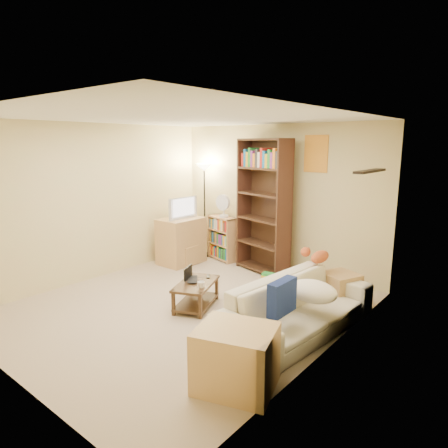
# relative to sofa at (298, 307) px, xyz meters

# --- Properties ---
(room) EXTENTS (4.50, 4.54, 2.52)m
(room) POSITION_rel_sofa_xyz_m (-1.55, -0.29, 1.31)
(room) COLOR #C9AB96
(room) RESTS_ON ground
(sofa) EXTENTS (2.29, 1.25, 0.62)m
(sofa) POSITION_rel_sofa_xyz_m (0.00, 0.00, 0.00)
(sofa) COLOR beige
(sofa) RESTS_ON ground
(navy_pillow) EXTENTS (0.12, 0.41, 0.37)m
(navy_pillow) POSITION_rel_sofa_xyz_m (0.06, -0.47, 0.28)
(navy_pillow) COLOR navy
(navy_pillow) RESTS_ON sofa
(cream_blanket) EXTENTS (0.57, 0.41, 0.25)m
(cream_blanket) POSITION_rel_sofa_xyz_m (0.16, 0.04, 0.22)
(cream_blanket) COLOR white
(cream_blanket) RESTS_ON sofa
(tabby_cat) EXTENTS (0.49, 0.21, 0.17)m
(tabby_cat) POSITION_rel_sofa_xyz_m (-0.20, 0.84, 0.40)
(tabby_cat) COLOR #C45429
(tabby_cat) RESTS_ON sofa
(coffee_table) EXTENTS (0.70, 0.89, 0.35)m
(coffee_table) POSITION_rel_sofa_xyz_m (-1.43, -0.22, -0.10)
(coffee_table) COLOR #462F1B
(coffee_table) RESTS_ON ground
(laptop) EXTENTS (0.53, 0.53, 0.03)m
(laptop) POSITION_rel_sofa_xyz_m (-1.48, -0.16, 0.05)
(laptop) COLOR black
(laptop) RESTS_ON coffee_table
(laptop_screen) EXTENTS (0.11, 0.24, 0.17)m
(laptop_screen) POSITION_rel_sofa_xyz_m (-1.59, -0.20, 0.14)
(laptop_screen) COLOR white
(laptop_screen) RESTS_ON laptop
(mug) EXTENTS (0.18, 0.18, 0.08)m
(mug) POSITION_rel_sofa_xyz_m (-1.24, -0.32, 0.08)
(mug) COLOR white
(mug) RESTS_ON coffee_table
(tv_remote) EXTENTS (0.12, 0.13, 0.02)m
(tv_remote) POSITION_rel_sofa_xyz_m (-1.45, 0.06, 0.04)
(tv_remote) COLOR black
(tv_remote) RESTS_ON coffee_table
(tv_stand) EXTENTS (0.57, 0.79, 0.84)m
(tv_stand) POSITION_rel_sofa_xyz_m (-3.03, 1.10, 0.11)
(tv_stand) COLOR tan
(tv_stand) RESTS_ON ground
(television) EXTENTS (0.68, 0.10, 0.39)m
(television) POSITION_rel_sofa_xyz_m (-3.03, 1.10, 0.73)
(television) COLOR black
(television) RESTS_ON tv_stand
(tall_bookshelf) EXTENTS (1.07, 0.57, 2.26)m
(tall_bookshelf) POSITION_rel_sofa_xyz_m (-1.60, 1.63, 0.88)
(tall_bookshelf) COLOR #3E2117
(tall_bookshelf) RESTS_ON ground
(short_bookshelf) EXTENTS (0.69, 0.41, 0.83)m
(short_bookshelf) POSITION_rel_sofa_xyz_m (-2.58, 1.75, 0.10)
(short_bookshelf) COLOR tan
(short_bookshelf) RESTS_ON ground
(desk_fan) EXTENTS (0.30, 0.17, 0.43)m
(desk_fan) POSITION_rel_sofa_xyz_m (-2.54, 1.71, 0.75)
(desk_fan) COLOR white
(desk_fan) RESTS_ON short_bookshelf
(floor_lamp) EXTENTS (0.31, 0.31, 1.80)m
(floor_lamp) POSITION_rel_sofa_xyz_m (-3.04, 1.75, 1.13)
(floor_lamp) COLOR black
(floor_lamp) RESTS_ON ground
(side_table) EXTENTS (0.56, 0.56, 0.49)m
(side_table) POSITION_rel_sofa_xyz_m (0.09, 0.98, -0.07)
(side_table) COLOR tan
(side_table) RESTS_ON ground
(end_cabinet) EXTENTS (0.83, 0.76, 0.57)m
(end_cabinet) POSITION_rel_sofa_xyz_m (0.10, -1.32, -0.02)
(end_cabinet) COLOR tan
(end_cabinet) RESTS_ON ground
(book_stacks) EXTENTS (0.46, 0.27, 0.20)m
(book_stacks) POSITION_rel_sofa_xyz_m (-1.05, 1.13, -0.22)
(book_stacks) COLOR red
(book_stacks) RESTS_ON ground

